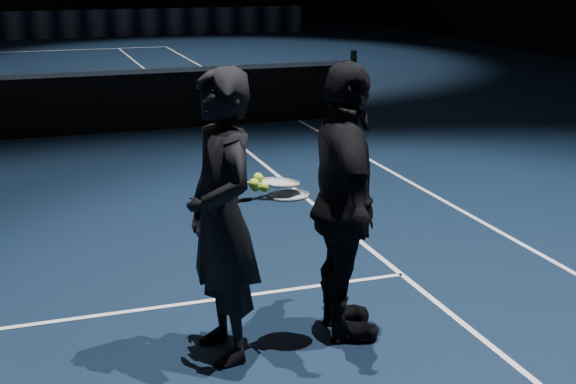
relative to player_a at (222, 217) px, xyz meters
The scene contains 6 objects.
net_post_right 8.30m from the player_a, 60.99° to the left, with size 0.10×0.10×1.10m, color black.
player_a is the anchor object (origin of this frame).
player_b 0.85m from the player_a, ahead, with size 1.12×0.46×1.90m, color black.
racket_lower 0.46m from the player_a, ahead, with size 0.68×0.22×0.03m, color black, non-canonical shape.
racket_upper 0.44m from the player_a, ahead, with size 0.68×0.22×0.03m, color black, non-canonical shape.
tennis_balls 0.32m from the player_a, ahead, with size 0.12×0.10×0.12m, color #AAE530, non-canonical shape.
Camera 1 is at (1.23, -11.96, 2.53)m, focal length 50.00 mm.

